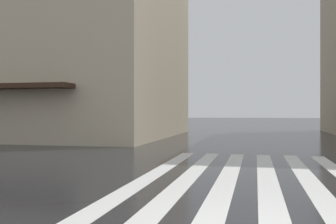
% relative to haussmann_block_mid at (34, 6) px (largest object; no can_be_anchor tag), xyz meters
% --- Properties ---
extents(zebra_crossing, '(13.00, 7.50, 0.01)m').
position_rel_haussmann_block_mid_xyz_m(zebra_crossing, '(-16.15, -16.71, -9.52)').
color(zebra_crossing, silver).
rests_on(zebra_crossing, ground_plane).
extents(haussmann_block_mid, '(16.51, 20.39, 19.46)m').
position_rel_haussmann_block_mid_xyz_m(haussmann_block_mid, '(0.00, 0.00, 0.00)').
color(haussmann_block_mid, beige).
rests_on(haussmann_block_mid, ground_plane).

